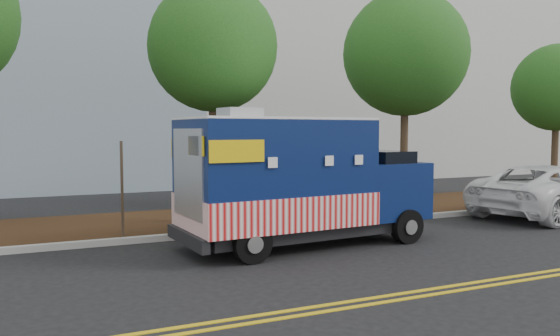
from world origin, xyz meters
name	(u,v)px	position (x,y,z in m)	size (l,w,h in m)	color
ground	(275,243)	(0.00, 0.00, 0.00)	(120.00, 120.00, 0.00)	black
curb	(253,230)	(0.00, 1.40, 0.07)	(120.00, 0.18, 0.15)	#9E9E99
mulch_strip	(226,218)	(0.00, 3.50, 0.07)	(120.00, 4.00, 0.15)	black
centerline_near	(388,296)	(0.00, -4.45, 0.01)	(120.00, 0.10, 0.01)	gold
centerline_far	(397,300)	(0.00, -4.70, 0.01)	(120.00, 0.10, 0.01)	gold
tree_b	(213,48)	(-0.64, 2.62, 4.85)	(3.46, 3.46, 6.60)	#38281C
tree_c	(405,54)	(6.33, 3.50, 5.19)	(4.16, 4.16, 7.28)	#38281C
tree_d	(557,88)	(13.87, 3.71, 4.32)	(3.43, 3.43, 6.05)	#38281C
sign_post	(122,192)	(-3.23, 1.56, 1.20)	(0.06, 0.06, 2.40)	#473828
food_truck	(296,185)	(0.31, -0.45, 1.41)	(6.08, 2.65, 3.12)	black
white_car	(550,190)	(9.40, 0.24, 0.79)	(2.63, 5.70, 1.58)	white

